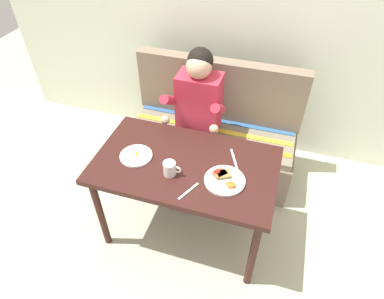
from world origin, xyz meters
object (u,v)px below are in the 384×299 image
object	(u,v)px
table	(185,172)
fork	(188,191)
couch	(212,138)
person	(197,109)
plate_breakfast	(224,179)
plate_eggs	(136,156)
coffee_mug	(170,168)
knife	(234,159)

from	to	relation	value
table	fork	bearing A→B (deg)	-67.12
couch	person	world-z (taller)	person
plate_breakfast	plate_eggs	distance (m)	0.61
table	fork	xyz separation A→B (m)	(0.09, -0.22, 0.08)
coffee_mug	knife	distance (m)	0.44
person	plate_eggs	size ratio (longest dim) A/B	5.59
coffee_mug	knife	bearing A→B (deg)	34.67
couch	coffee_mug	xyz separation A→B (m)	(-0.06, -0.89, 0.45)
plate_breakfast	person	bearing A→B (deg)	119.55
fork	knife	size ratio (longest dim) A/B	0.85
couch	knife	size ratio (longest dim) A/B	7.20
table	knife	xyz separation A→B (m)	(0.30, 0.13, 0.08)
couch	knife	bearing A→B (deg)	-64.87
person	fork	bearing A→B (deg)	-76.58
knife	table	bearing A→B (deg)	179.77
plate_breakfast	fork	distance (m)	0.24
couch	plate_eggs	world-z (taller)	couch
plate_eggs	knife	size ratio (longest dim) A/B	1.08
table	coffee_mug	size ratio (longest dim) A/B	10.17
person	coffee_mug	world-z (taller)	person
person	couch	bearing A→B (deg)	60.34
person	fork	world-z (taller)	person
coffee_mug	plate_eggs	bearing A→B (deg)	163.22
plate_breakfast	knife	distance (m)	0.20
plate_breakfast	fork	world-z (taller)	plate_breakfast
person	plate_eggs	bearing A→B (deg)	-110.22
table	person	size ratio (longest dim) A/B	0.99
plate_breakfast	knife	xyz separation A→B (m)	(0.02, 0.20, -0.01)
fork	couch	bearing A→B (deg)	121.49
couch	plate_breakfast	size ratio (longest dim) A/B	5.66
couch	coffee_mug	size ratio (longest dim) A/B	12.20
table	coffee_mug	world-z (taller)	coffee_mug
coffee_mug	fork	bearing A→B (deg)	-33.84
person	fork	size ratio (longest dim) A/B	7.13
coffee_mug	fork	size ratio (longest dim) A/B	0.69
person	plate_breakfast	size ratio (longest dim) A/B	4.77
couch	table	bearing A→B (deg)	-90.00
couch	plate_eggs	size ratio (longest dim) A/B	6.64
table	coffee_mug	xyz separation A→B (m)	(-0.06, -0.12, 0.13)
knife	fork	bearing A→B (deg)	-143.50
table	couch	size ratio (longest dim) A/B	0.83
table	person	xyz separation A→B (m)	(-0.10, 0.59, 0.09)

